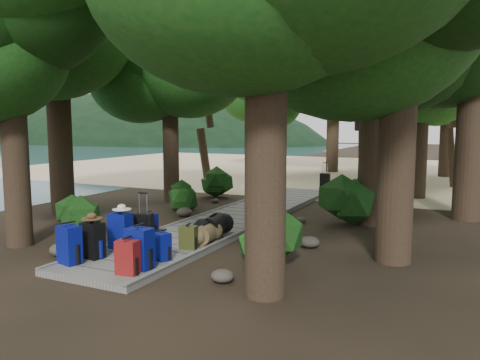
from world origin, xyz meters
The scene contains 49 objects.
ground centered at (0.00, 0.00, 0.00)m, with size 120.00×120.00×0.00m, color #302318.
sand_beach centered at (0.00, 16.00, 0.01)m, with size 40.00×22.00×0.02m, color #C8B287.
water_bay centered at (-32.00, 25.00, 0.00)m, with size 50.00×60.00×0.02m, color #2C4F5C.
distant_hill centered at (-40.00, 48.00, 0.00)m, with size 32.00×16.00×12.00m, color black.
boardwalk centered at (0.00, 1.00, 0.06)m, with size 2.00×12.00×0.12m, color slate.
backpack_left_a centered at (-0.74, -4.46, 0.51)m, with size 0.41×0.29×0.77m, color #070E7C, non-canonical shape.
backpack_left_b centered at (-0.62, -4.00, 0.49)m, with size 0.41×0.29×0.75m, color black, non-canonical shape.
backpack_left_c centered at (-0.62, -3.21, 0.52)m, with size 0.43×0.31×0.80m, color #070E7C, non-canonical shape.
backpack_left_d centered at (-0.71, -2.17, 0.41)m, with size 0.38×0.27×0.58m, color #070E7C, non-canonical shape.
backpack_right_a centered at (0.61, -4.49, 0.44)m, with size 0.36×0.25×0.64m, color maroon, non-canonical shape.
backpack_right_b centered at (0.60, -4.15, 0.52)m, with size 0.44×0.31×0.80m, color #070E7C, non-canonical shape.
backpack_right_c centered at (0.63, -3.54, 0.40)m, with size 0.33×0.24×0.57m, color #070E7C, non-canonical shape.
backpack_right_d centered at (0.65, -2.65, 0.38)m, with size 0.34×0.24×0.51m, color #3C4119, non-canonical shape.
duffel_right_khaki centered at (0.72, -2.07, 0.32)m, with size 0.39×0.59×0.39m, color brown, non-canonical shape.
duffel_right_black centered at (0.61, -1.53, 0.36)m, with size 0.48×0.77×0.48m, color black, non-canonical shape.
suitcase_on_boardwalk centered at (-0.50, -2.60, 0.43)m, with size 0.40×0.22×0.62m, color black, non-canonical shape.
lone_suitcase_on_sand centered at (0.42, 8.26, 0.33)m, with size 0.39×0.22×0.62m, color black, non-canonical shape.
hat_brown centered at (-0.62, -4.00, 0.93)m, with size 0.40×0.40×0.12m, color #51351E, non-canonical shape.
hat_white centered at (-0.58, -3.19, 0.98)m, with size 0.38×0.38×0.13m, color silver, non-canonical shape.
kayak centered at (-3.33, 10.29, 0.17)m, with size 0.68×3.09×0.31m, color red.
sun_lounger centered at (3.29, 10.11, 0.35)m, with size 0.66×2.04×0.66m, color silver, non-canonical shape.
tree_right_b centered at (4.46, -1.36, 4.86)m, with size 5.44×5.44×9.72m, color black, non-canonical shape.
tree_right_c centered at (3.43, 1.93, 5.03)m, with size 5.82×5.82×10.07m, color black, non-canonical shape.
tree_right_d centered at (5.71, 3.70, 5.34)m, with size 5.82×5.82×10.68m, color black, non-canonical shape.
tree_right_e centered at (4.10, 7.24, 4.20)m, with size 4.66×4.66×8.40m, color black, non-canonical shape.
tree_left_a centered at (-3.04, -3.65, 3.89)m, with size 4.67×4.67×7.78m, color black, non-canonical shape.
tree_left_b centered at (-5.13, -0.45, 4.90)m, with size 5.44×5.44×9.79m, color black, non-canonical shape.
tree_left_c centered at (-3.55, 2.94, 3.90)m, with size 4.49×4.49×7.81m, color black, non-canonical shape.
tree_back_a centered at (-1.15, 15.32, 4.85)m, with size 5.61×5.61×9.70m, color black, non-canonical shape.
tree_back_b centered at (2.05, 15.36, 5.35)m, with size 5.99×5.99×10.70m, color black, non-canonical shape.
tree_back_c centered at (4.64, 15.31, 4.05)m, with size 4.50×4.50×8.11m, color black, non-canonical shape.
tree_back_d centered at (-5.40, 14.77, 3.57)m, with size 4.28×4.28×7.13m, color black, non-canonical shape.
palm_right_a centered at (2.64, 5.83, 3.64)m, with size 4.27×4.27×7.27m, color #0F3811, non-canonical shape.
palm_right_b centered at (5.19, 11.26, 3.76)m, with size 3.89×3.89×7.51m, color #0F3811, non-canonical shape.
palm_right_c centered at (2.26, 12.37, 3.38)m, with size 4.24×4.24×6.75m, color #0F3811, non-canonical shape.
palm_left_a centered at (-4.55, 6.75, 3.76)m, with size 4.73×4.73×7.52m, color #0F3811, non-canonical shape.
rock_left_a centered at (-1.56, -3.88, 0.14)m, with size 0.49×0.44×0.27m, color #4C473F, non-canonical shape.
rock_left_b centered at (-2.82, -2.08, 0.09)m, with size 0.33×0.29×0.18m, color #4C473F, non-canonical shape.
rock_left_c centered at (-1.59, 0.70, 0.13)m, with size 0.47×0.42×0.26m, color #4C473F, non-canonical shape.
rock_left_d centered at (-1.94, 3.14, 0.08)m, with size 0.28×0.25×0.15m, color #4C473F, non-canonical shape.
rock_right_a centered at (2.08, -3.86, 0.11)m, with size 0.40×0.36×0.22m, color #4C473F, non-canonical shape.
rock_right_b centered at (2.70, -1.07, 0.12)m, with size 0.45×0.41×0.25m, color #4C473F, non-canonical shape.
rock_right_c centered at (1.71, 1.31, 0.08)m, with size 0.28×0.25×0.16m, color #4C473F, non-canonical shape.
shrub_left_a centered at (-2.54, -2.58, 0.47)m, with size 1.04×1.04×0.93m, color #154816, non-canonical shape.
shrub_left_b centered at (-2.34, 1.38, 0.46)m, with size 1.01×1.01×0.91m, color #154816, non-canonical shape.
shrub_left_c centered at (-2.52, 4.17, 0.58)m, with size 1.28×1.28×1.15m, color #154816, non-canonical shape.
shrub_right_a centered at (2.38, -2.62, 0.48)m, with size 1.06×1.06×0.95m, color #154816, non-canonical shape.
shrub_right_b centered at (2.88, 1.71, 0.63)m, with size 1.41×1.41×1.26m, color #154816, non-canonical shape.
shrub_right_c centered at (2.28, 5.89, 0.39)m, with size 0.86×0.86×0.78m, color #154816, non-canonical shape.
Camera 1 is at (5.64, -10.52, 2.61)m, focal length 35.00 mm.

